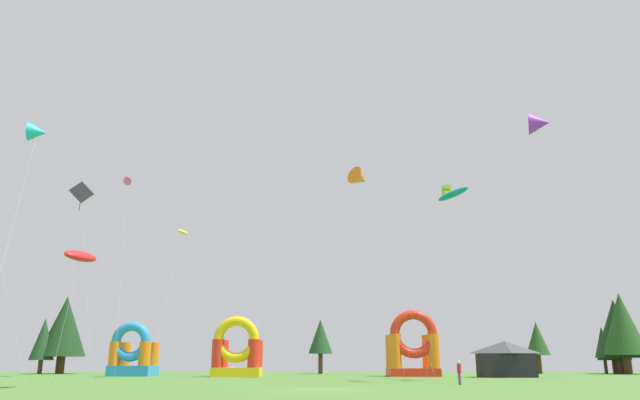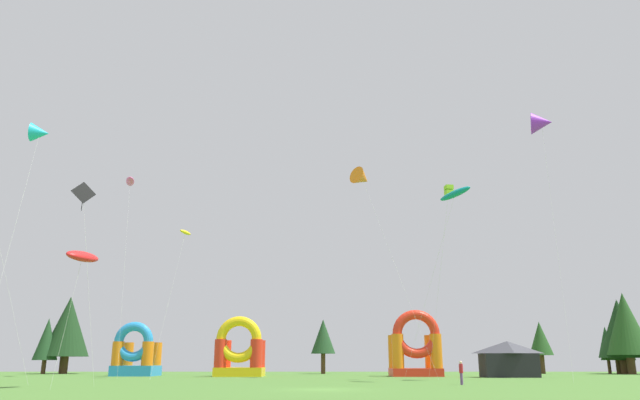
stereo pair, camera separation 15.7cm
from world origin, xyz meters
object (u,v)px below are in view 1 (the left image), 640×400
Objects in this scene: kite_purple_delta at (539,123)px; kite_pink_parafoil at (127,181)px; inflatable_red_slide at (133,357)px; kite_orange_delta at (360,178)px; inflatable_yellow_castle at (237,354)px; festival_tent at (506,359)px; kite_teal_parafoil at (453,194)px; kite_red_parafoil at (81,256)px; inflatable_blue_arch at (413,351)px; kite_black_diamond at (81,195)px; person_near_camera at (459,370)px; kite_yellow_parafoil at (183,232)px; kite_cyan_delta at (38,132)px; kite_lime_box at (447,191)px.

kite_purple_delta is 1.10× the size of kite_pink_parafoil.
kite_pink_parafoil is 20.20m from inflatable_red_slide.
kite_orange_delta is 23.54m from inflatable_yellow_castle.
kite_orange_delta reaches higher than festival_tent.
festival_tent is (28.44, -3.32, -0.50)m from inflatable_yellow_castle.
kite_teal_parafoil reaches higher than kite_red_parafoil.
kite_orange_delta reaches higher than kite_red_parafoil.
inflatable_blue_arch is (32.98, 0.64, -19.37)m from kite_pink_parafoil.
kite_black_diamond is 30.10m from person_near_camera.
kite_purple_delta is 45.92m from kite_pink_parafoil.
kite_yellow_parafoil is at bearing -165.16° from inflatable_blue_arch.
kite_orange_delta is 4.02× the size of festival_tent.
kite_cyan_delta reaches higher than kite_teal_parafoil.
kite_pink_parafoil is 25.87m from kite_cyan_delta.
kite_red_parafoil is (-27.67, -10.54, -7.35)m from kite_teal_parafoil.
inflatable_yellow_castle is (8.40, 25.73, -10.90)m from kite_black_diamond.
kite_black_diamond is 2.18× the size of inflatable_yellow_castle.
kite_black_diamond is at bearing -163.08° from kite_purple_delta.
person_near_camera is (32.55, -22.61, -21.10)m from kite_pink_parafoil.
kite_lime_box reaches higher than kite_black_diamond.
inflatable_blue_arch is at bearing 1.12° from kite_pink_parafoil.
kite_orange_delta is (21.81, 20.30, 7.66)m from kite_black_diamond.
inflatable_red_slide is (-33.19, 14.83, -15.27)m from kite_lime_box.
inflatable_yellow_castle reaches higher than inflatable_red_slide.
kite_black_diamond is at bearing -163.96° from kite_teal_parafoil.
kite_purple_delta is 3.51× the size of inflatable_blue_arch.
kite_lime_box is (0.53, 4.68, 1.63)m from kite_teal_parafoil.
kite_red_parafoil is at bearing -159.49° from kite_purple_delta.
kite_purple_delta is at bearing -17.37° from kite_pink_parafoil.
person_near_camera is at bearing -141.60° from kite_purple_delta.
kite_orange_delta reaches higher than kite_yellow_parafoil.
kite_pink_parafoil is 1.27× the size of kite_lime_box.
kite_purple_delta reaches higher than kite_lime_box.
kite_yellow_parafoil is at bearing 71.00° from kite_cyan_delta.
kite_pink_parafoil is 13.62× the size of person_near_camera.
kite_teal_parafoil is 30.13m from inflatable_yellow_castle.
kite_red_parafoil is 31.10m from inflatable_red_slide.
kite_purple_delta reaches higher than kite_red_parafoil.
inflatable_blue_arch is (-1.26, 17.73, -13.03)m from kite_teal_parafoil.
kite_orange_delta reaches higher than inflatable_yellow_castle.
inflatable_yellow_castle is 1.16× the size of festival_tent.
inflatable_blue_arch reaches higher than festival_tent.
kite_yellow_parafoil is 36.25m from festival_tent.
inflatable_blue_arch is at bearing 39.74° from kite_cyan_delta.
kite_purple_delta is 4.22× the size of inflatable_red_slide.
kite_lime_box reaches higher than kite_red_parafoil.
kite_orange_delta is 24.36m from festival_tent.
kite_red_parafoil is at bearing -22.87° from kite_cyan_delta.
kite_yellow_parafoil is 1.08× the size of kite_black_diamond.
kite_purple_delta is at bearing 19.52° from kite_teal_parafoil.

